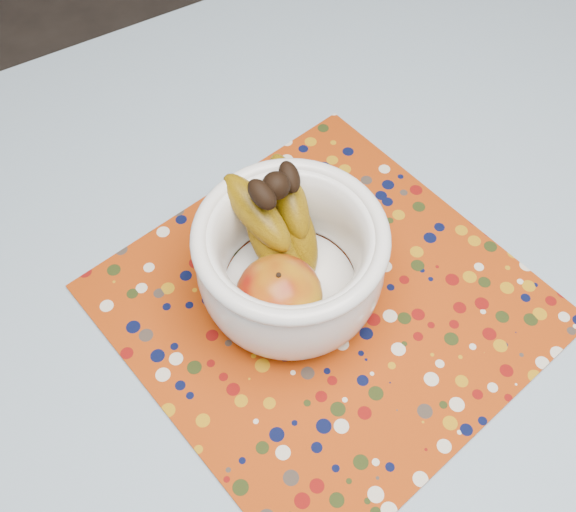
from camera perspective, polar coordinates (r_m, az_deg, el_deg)
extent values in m
cube|color=brown|center=(0.72, 6.00, -13.18)|extent=(1.20, 1.20, 0.04)
cylinder|color=brown|center=(1.46, 10.77, 9.33)|extent=(0.06, 0.06, 0.71)
cylinder|color=brown|center=(1.52, 19.93, -0.86)|extent=(0.03, 0.03, 0.40)
cube|color=#648CA7|center=(0.70, 6.19, -12.48)|extent=(1.32, 1.32, 0.01)
cube|color=#9A3208|center=(0.74, 3.13, -4.06)|extent=(0.48, 0.48, 0.00)
cylinder|color=white|center=(0.74, 0.19, -2.98)|extent=(0.10, 0.10, 0.01)
cylinder|color=white|center=(0.73, 0.20, -2.59)|extent=(0.14, 0.14, 0.01)
torus|color=white|center=(0.65, 0.22, 1.66)|extent=(0.19, 0.19, 0.02)
ellipsoid|color=maroon|center=(0.67, -0.76, -3.41)|extent=(0.09, 0.09, 0.08)
sphere|color=black|center=(0.66, -1.02, 5.98)|extent=(0.03, 0.03, 0.03)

